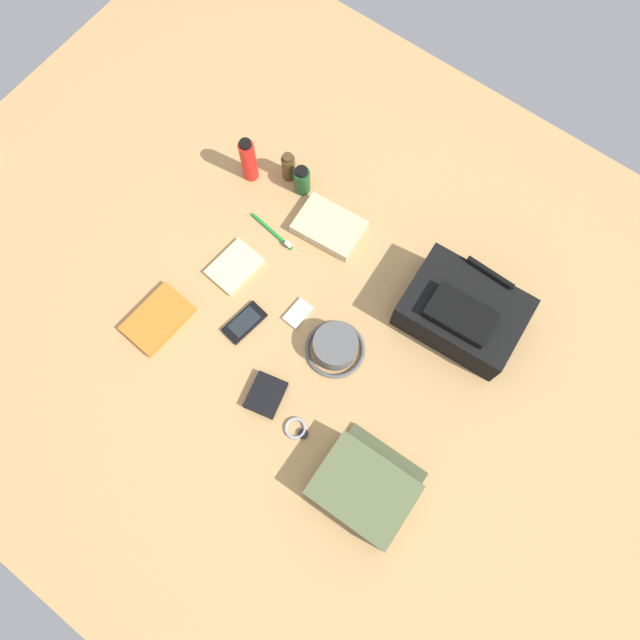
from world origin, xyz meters
name	(u,v)px	position (x,y,z in m)	size (l,w,h in m)	color
ground_plane	(320,326)	(0.00, 0.00, -0.01)	(2.64, 2.02, 0.02)	tan
backpack	(462,312)	(0.31, 0.25, 0.07)	(0.34, 0.26, 0.15)	black
toiletry_pouch	(364,489)	(0.37, -0.30, 0.04)	(0.26, 0.24, 0.09)	#56603D
bucket_hat	(335,347)	(0.08, -0.04, 0.03)	(0.17, 0.17, 0.07)	#545454
sunscreen_spray	(249,160)	(-0.47, 0.27, 0.08)	(0.05, 0.05, 0.17)	red
cologne_bottle	(289,167)	(-0.37, 0.34, 0.05)	(0.04, 0.04, 0.11)	#473319
shampoo_bottle	(302,180)	(-0.31, 0.33, 0.05)	(0.05, 0.05, 0.11)	#19471E
paperback_novel	(158,319)	(-0.39, -0.27, 0.01)	(0.14, 0.20, 0.02)	orange
cell_phone	(245,323)	(-0.18, -0.13, 0.01)	(0.08, 0.14, 0.01)	black
media_player	(298,313)	(-0.07, -0.01, 0.01)	(0.06, 0.09, 0.01)	#B7B7BC
wristwatch	(297,429)	(0.13, -0.28, 0.01)	(0.07, 0.06, 0.01)	#99999E
toothbrush	(274,233)	(-0.29, 0.15, 0.01)	(0.17, 0.03, 0.02)	#198C33
wallet	(266,395)	(0.01, -0.26, 0.01)	(0.09, 0.11, 0.02)	black
notepad	(234,267)	(-0.31, -0.01, 0.01)	(0.11, 0.15, 0.02)	beige
folded_towel	(329,227)	(-0.16, 0.26, 0.02)	(0.20, 0.14, 0.04)	#C6B289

